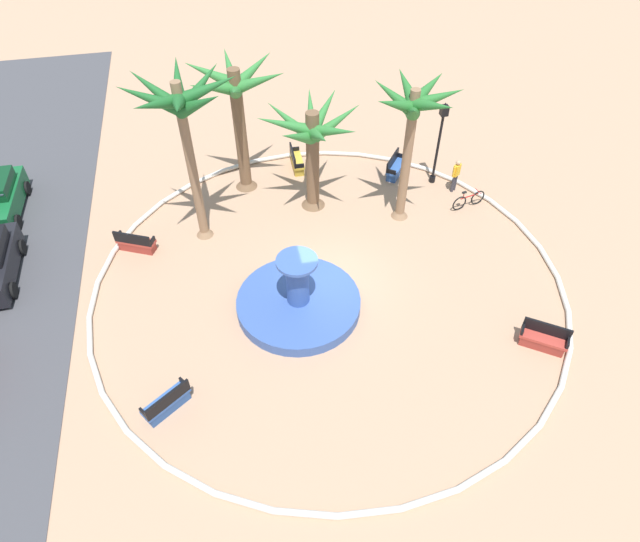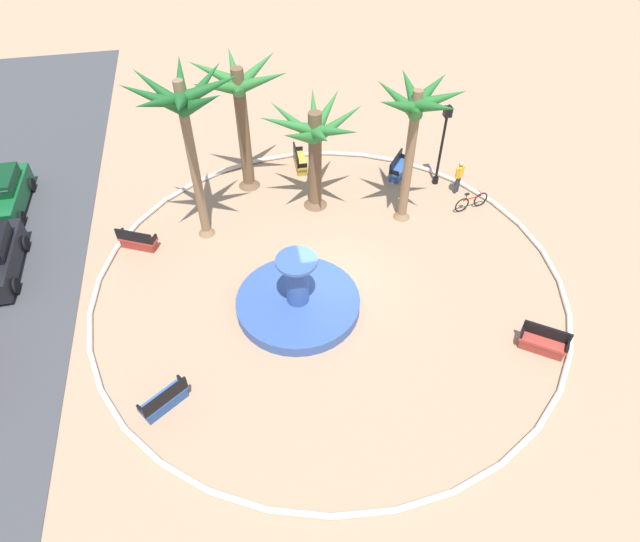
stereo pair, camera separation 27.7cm
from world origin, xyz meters
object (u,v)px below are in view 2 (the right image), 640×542
at_px(palm_tree_near_fountain, 240,101).
at_px(bicycle_red_frame, 471,202).
at_px(fountain, 298,301).
at_px(palm_tree_far_side, 315,137).
at_px(bench_southwest, 543,343).
at_px(parked_car_third, 2,195).
at_px(bench_southeast, 138,241).
at_px(person_cyclist_helmet, 459,176).
at_px(palm_tree_mid_plaza, 416,117).
at_px(palm_tree_by_curb, 183,111).
at_px(lamppost, 443,139).
at_px(bench_west, 399,169).
at_px(bench_east, 164,401).
at_px(bench_north, 300,162).

relative_size(palm_tree_near_fountain, bicycle_red_frame, 3.56).
relative_size(fountain, palm_tree_far_side, 0.95).
xyz_separation_m(bench_southwest, parked_car_third, (11.91, 19.86, 0.43)).
xyz_separation_m(bench_southeast, person_cyclist_helmet, (1.12, -14.38, 0.58)).
bearing_deg(palm_tree_mid_plaza, palm_tree_by_curb, 86.53).
bearing_deg(palm_tree_near_fountain, lamppost, -99.85).
relative_size(bench_west, bicycle_red_frame, 0.94).
relative_size(bench_east, lamppost, 0.39).
relative_size(palm_tree_by_curb, bench_east, 4.49).
xyz_separation_m(bench_west, parked_car_third, (0.85, 18.03, 0.43)).
xyz_separation_m(fountain, parked_car_third, (8.36, 11.88, 0.44)).
bearing_deg(lamppost, bench_north, 67.96).
relative_size(palm_tree_near_fountain, person_cyclist_helmet, 3.64).
distance_m(palm_tree_near_fountain, palm_tree_mid_plaza, 7.45).
height_order(bench_west, lamppost, lamppost).
xyz_separation_m(palm_tree_mid_plaza, palm_tree_far_side, (1.59, 3.63, -1.41)).
height_order(palm_tree_near_fountain, palm_tree_far_side, palm_tree_near_fountain).
distance_m(bench_west, bench_southeast, 12.48).
xyz_separation_m(palm_tree_near_fountain, bench_southwest, (-11.62, -9.03, -3.95)).
xyz_separation_m(palm_tree_by_curb, palm_tree_far_side, (1.07, -4.93, -2.28)).
bearing_deg(lamppost, bench_southeast, 98.30).
bearing_deg(palm_tree_by_curb, bench_west, -74.38).
xyz_separation_m(fountain, bench_east, (-3.37, 4.84, 0.01)).
bearing_deg(bench_southwest, palm_tree_mid_plaza, 18.03).
xyz_separation_m(person_cyclist_helmet, parked_car_third, (2.69, 20.29, -0.14)).
bearing_deg(palm_tree_by_curb, person_cyclist_helmet, -86.23).
height_order(bench_southeast, lamppost, lamppost).
bearing_deg(bench_southwest, bench_west, 9.39).
height_order(fountain, bicycle_red_frame, fountain).
distance_m(bench_north, bicycle_red_frame, 8.41).
distance_m(bench_west, parked_car_third, 18.06).
relative_size(fountain, bench_southeast, 2.78).
xyz_separation_m(palm_tree_by_curb, person_cyclist_helmet, (0.76, -11.57, -4.85)).
height_order(fountain, bench_west, fountain).
distance_m(palm_tree_far_side, lamppost, 6.07).
height_order(palm_tree_near_fountain, bench_southeast, palm_tree_near_fountain).
relative_size(palm_tree_by_curb, bench_southeast, 4.31).
relative_size(palm_tree_near_fountain, bench_west, 3.80).
distance_m(bench_southwest, parked_car_third, 23.17).
bearing_deg(lamppost, bench_west, 58.35).
height_order(palm_tree_near_fountain, parked_car_third, palm_tree_near_fountain).
xyz_separation_m(palm_tree_near_fountain, parked_car_third, (0.29, 10.84, -3.52)).
relative_size(bench_west, person_cyclist_helmet, 0.96).
height_order(palm_tree_far_side, bicycle_red_frame, palm_tree_far_side).
bearing_deg(palm_tree_by_curb, palm_tree_far_side, -77.74).
xyz_separation_m(bicycle_red_frame, parked_car_third, (4.00, 20.46, 0.40)).
distance_m(palm_tree_far_side, parked_car_third, 14.12).
height_order(bench_southeast, bicycle_red_frame, bench_southeast).
bearing_deg(parked_car_third, person_cyclist_helmet, -97.56).
relative_size(palm_tree_mid_plaza, bench_west, 3.95).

